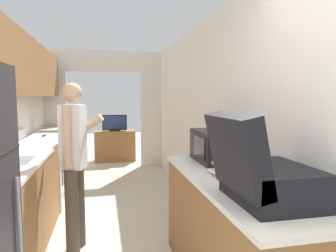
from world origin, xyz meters
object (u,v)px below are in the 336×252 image
at_px(suitcase, 259,173).
at_px(microwave, 217,146).
at_px(knife, 45,135).
at_px(tv_cabinet, 115,146).
at_px(book_stack, 229,170).
at_px(television, 115,123).
at_px(range_oven, 41,172).
at_px(person, 74,162).

xyz_separation_m(suitcase, microwave, (0.17, 1.09, -0.03)).
bearing_deg(suitcase, knife, 117.59).
xyz_separation_m(microwave, tv_cabinet, (-0.78, 4.60, -0.71)).
xyz_separation_m(suitcase, book_stack, (0.06, 0.55, -0.12)).
bearing_deg(knife, microwave, -45.79).
bearing_deg(book_stack, tv_cabinet, 97.48).
bearing_deg(microwave, television, 99.74).
relative_size(book_stack, knife, 0.99).
bearing_deg(range_oven, suitcase, -58.93).
bearing_deg(book_stack, suitcase, -96.29).
distance_m(person, microwave, 1.40).
xyz_separation_m(person, television, (0.54, 4.15, 0.02)).
height_order(microwave, knife, microwave).
bearing_deg(television, book_stack, -82.46).
bearing_deg(tv_cabinet, range_oven, -112.04).
bearing_deg(knife, suitcase, -58.34).
xyz_separation_m(book_stack, tv_cabinet, (-0.67, 5.14, -0.61)).
bearing_deg(tv_cabinet, microwave, -80.35).
xyz_separation_m(person, microwave, (1.33, -0.41, 0.18)).
height_order(range_oven, book_stack, range_oven).
bearing_deg(book_stack, knife, 122.81).
relative_size(book_stack, television, 0.52).
height_order(person, television, person).
xyz_separation_m(book_stack, knife, (-1.83, 2.84, -0.04)).
relative_size(tv_cabinet, knife, 3.13).
distance_m(range_oven, microwave, 2.70).
xyz_separation_m(person, knife, (-0.61, 1.89, 0.04)).
height_order(tv_cabinet, television, television).
distance_m(book_stack, knife, 3.37).
bearing_deg(book_stack, range_oven, 127.54).
bearing_deg(television, microwave, -80.26).
distance_m(suitcase, tv_cabinet, 5.77).
height_order(person, book_stack, person).
bearing_deg(person, television, 8.04).
relative_size(range_oven, microwave, 2.05).
bearing_deg(tv_cabinet, television, -90.00).
height_order(book_stack, knife, book_stack).
relative_size(suitcase, television, 0.97).
relative_size(suitcase, knife, 1.83).
height_order(person, microwave, person).
bearing_deg(microwave, suitcase, -98.81).
bearing_deg(range_oven, television, 67.66).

